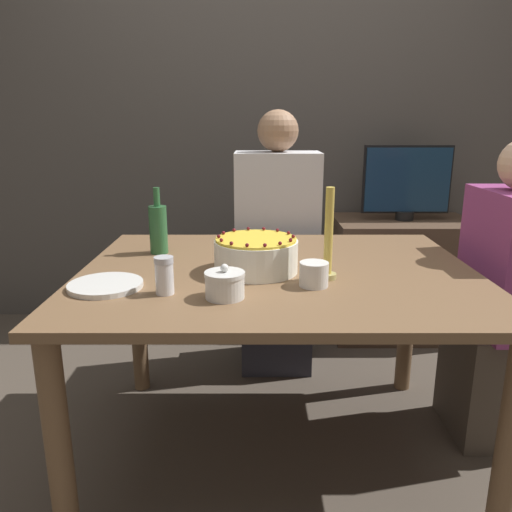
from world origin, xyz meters
name	(u,v)px	position (x,y,z in m)	size (l,w,h in m)	color
ground_plane	(276,451)	(0.00, 0.00, 0.00)	(12.00, 12.00, 0.00)	#4C4238
wall_behind	(269,104)	(0.00, 1.40, 1.30)	(8.00, 0.05, 2.60)	#4C4742
dining_table	(278,297)	(0.00, 0.00, 0.62)	(1.34, 1.06, 0.72)	brown
cake	(256,255)	(-0.08, -0.03, 0.78)	(0.28, 0.28, 0.13)	white
sugar_bowl	(225,285)	(-0.16, -0.28, 0.76)	(0.12, 0.12, 0.10)	silver
sugar_shaker	(164,275)	(-0.34, -0.25, 0.78)	(0.06, 0.06, 0.11)	white
plate_stack	(106,285)	(-0.53, -0.19, 0.73)	(0.22, 0.22, 0.02)	silver
candle	(328,242)	(0.15, -0.10, 0.84)	(0.06, 0.06, 0.29)	tan
bottle	(158,228)	(-0.45, 0.22, 0.82)	(0.07, 0.07, 0.25)	#2D6638
cup	(314,274)	(0.10, -0.18, 0.76)	(0.09, 0.09, 0.08)	white
person_man_blue_shirt	(277,260)	(0.03, 0.73, 0.55)	(0.40, 0.34, 1.26)	#2D2D38
person_woman_floral	(505,315)	(0.87, 0.14, 0.50)	(0.34, 0.40, 1.15)	#473D33
side_cabinet	(400,277)	(0.76, 1.12, 0.34)	(0.76, 0.48, 0.67)	#4C3828
tv_monitor	(407,182)	(0.76, 1.12, 0.88)	(0.49, 0.10, 0.41)	black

